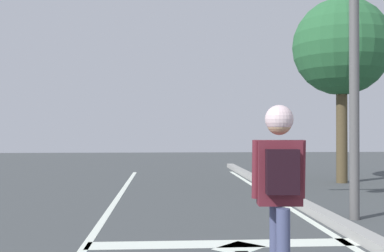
{
  "coord_description": "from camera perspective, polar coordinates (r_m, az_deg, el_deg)",
  "views": [
    {
      "loc": [
        0.61,
        -0.26,
        1.48
      ],
      "look_at": [
        1.09,
        7.53,
        1.54
      ],
      "focal_mm": 43.56,
      "sensor_mm": 36.0,
      "label": 1
    }
  ],
  "objects": [
    {
      "name": "stop_bar",
      "position": [
        6.22,
        3.81,
        -14.19
      ],
      "size": [
        3.51,
        0.4,
        0.01
      ],
      "primitive_type": "cube",
      "color": "silver",
      "rests_on": "ground"
    },
    {
      "name": "roadside_tree",
      "position": [
        13.8,
        17.84,
        9.11
      ],
      "size": [
        2.7,
        2.7,
        5.15
      ],
      "color": "brown",
      "rests_on": "ground"
    },
    {
      "name": "curb_strip",
      "position": [
        6.93,
        19.28,
        -12.17
      ],
      "size": [
        0.24,
        24.0,
        0.14
      ],
      "primitive_type": "cube",
      "color": "gray",
      "rests_on": "ground"
    },
    {
      "name": "skater",
      "position": [
        3.95,
        10.68,
        -6.11
      ],
      "size": [
        0.45,
        0.61,
        1.6
      ],
      "color": "#444B70",
      "rests_on": "skateboard"
    },
    {
      "name": "lane_line_curbside",
      "position": [
        6.85,
        17.31,
        -12.88
      ],
      "size": [
        0.12,
        20.0,
        0.01
      ],
      "primitive_type": "cube",
      "color": "silver",
      "rests_on": "ground"
    },
    {
      "name": "lane_line_center",
      "position": [
        6.5,
        -12.5,
        -13.57
      ],
      "size": [
        0.12,
        20.0,
        0.01
      ],
      "primitive_type": "cube",
      "color": "silver",
      "rests_on": "ground"
    },
    {
      "name": "lane_arrow_head",
      "position": [
        6.03,
        5.79,
        -14.62
      ],
      "size": [
        0.71,
        0.71,
        0.01
      ],
      "primitive_type": "cube",
      "rotation": [
        0.0,
        0.0,
        0.79
      ],
      "color": "silver",
      "rests_on": "ground"
    }
  ]
}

